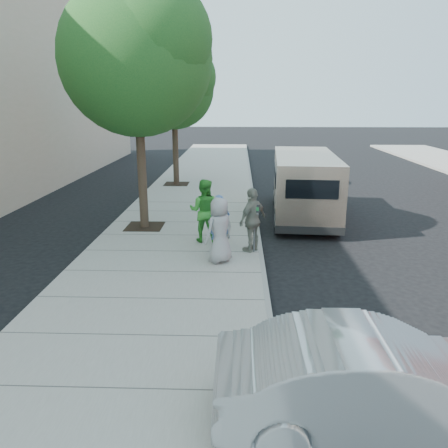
# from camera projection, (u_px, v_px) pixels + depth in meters

# --- Properties ---
(ground) EXTENTS (120.00, 120.00, 0.00)m
(ground) POSITION_uv_depth(u_px,v_px,m) (209.00, 256.00, 12.16)
(ground) COLOR black
(ground) RESTS_ON ground
(sidewalk) EXTENTS (5.00, 60.00, 0.15)m
(sidewalk) POSITION_uv_depth(u_px,v_px,m) (173.00, 254.00, 12.17)
(sidewalk) COLOR gray
(sidewalk) RESTS_ON ground
(curb_face) EXTENTS (0.12, 60.00, 0.16)m
(curb_face) POSITION_uv_depth(u_px,v_px,m) (261.00, 255.00, 12.09)
(curb_face) COLOR gray
(curb_face) RESTS_ON ground
(tree_near) EXTENTS (4.62, 4.60, 7.53)m
(tree_near) POSITION_uv_depth(u_px,v_px,m) (137.00, 53.00, 13.02)
(tree_near) COLOR black
(tree_near) RESTS_ON sidewalk
(tree_far) EXTENTS (3.92, 3.80, 6.49)m
(tree_far) POSITION_uv_depth(u_px,v_px,m) (175.00, 85.00, 20.50)
(tree_far) COLOR black
(tree_far) RESTS_ON sidewalk
(parking_meter) EXTENTS (0.29, 0.16, 1.34)m
(parking_meter) POSITION_uv_depth(u_px,v_px,m) (255.00, 218.00, 11.85)
(parking_meter) COLOR gray
(parking_meter) RESTS_ON sidewalk
(van) EXTENTS (2.48, 6.36, 2.32)m
(van) POSITION_uv_depth(u_px,v_px,m) (304.00, 184.00, 15.95)
(van) COLOR #C9AB90
(van) RESTS_ON ground
(sedan) EXTENTS (4.24, 1.51, 1.39)m
(sedan) POSITION_uv_depth(u_px,v_px,m) (378.00, 383.00, 5.61)
(sedan) COLOR #AEB2B5
(sedan) RESTS_ON ground
(person_officer) EXTENTS (0.59, 0.40, 1.56)m
(person_officer) POSITION_uv_depth(u_px,v_px,m) (220.00, 223.00, 12.04)
(person_officer) COLOR #5071AB
(person_officer) RESTS_ON sidewalk
(person_green_shirt) EXTENTS (1.00, 0.83, 1.86)m
(person_green_shirt) POSITION_uv_depth(u_px,v_px,m) (204.00, 211.00, 12.77)
(person_green_shirt) COLOR green
(person_green_shirt) RESTS_ON sidewalk
(person_gray_shirt) EXTENTS (0.98, 0.95, 1.70)m
(person_gray_shirt) POSITION_uv_depth(u_px,v_px,m) (220.00, 230.00, 11.14)
(person_gray_shirt) COLOR #99999B
(person_gray_shirt) RESTS_ON sidewalk
(person_striped_polo) EXTENTS (1.00, 1.08, 1.78)m
(person_striped_polo) POSITION_uv_depth(u_px,v_px,m) (253.00, 220.00, 11.94)
(person_striped_polo) COLOR gray
(person_striped_polo) RESTS_ON sidewalk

